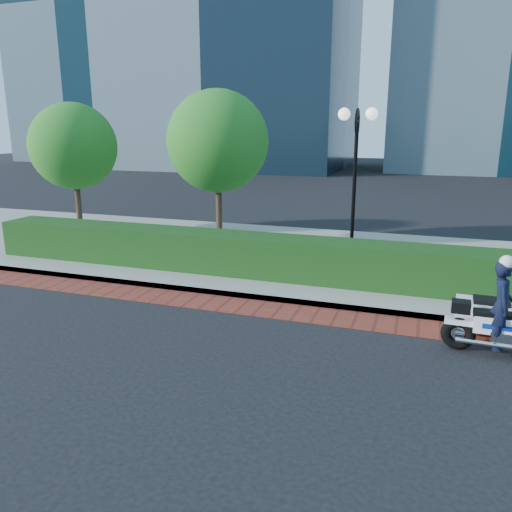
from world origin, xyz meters
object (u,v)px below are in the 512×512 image
(lamppost, at_px, (355,163))
(police_motorcycle, at_px, (503,316))
(tree_b, at_px, (218,142))
(tree_a, at_px, (73,146))

(lamppost, bearing_deg, police_motorcycle, -51.65)
(lamppost, xyz_separation_m, police_motorcycle, (3.33, -4.20, -2.34))
(lamppost, relative_size, police_motorcycle, 1.89)
(tree_b, bearing_deg, tree_a, 180.00)
(tree_b, bearing_deg, lamppost, -16.11)
(lamppost, distance_m, tree_b, 4.71)
(tree_a, bearing_deg, tree_b, 0.00)
(tree_b, bearing_deg, police_motorcycle, -35.12)
(lamppost, distance_m, tree_a, 10.09)
(lamppost, relative_size, tree_b, 0.86)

